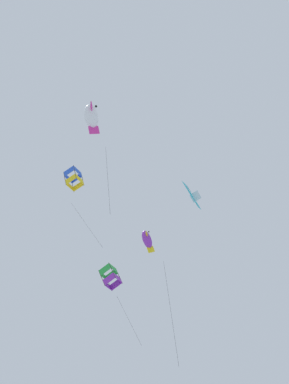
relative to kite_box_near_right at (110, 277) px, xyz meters
name	(u,v)px	position (x,y,z in m)	size (l,w,h in m)	color
kite_box_near_right	(110,277)	(0.00, 0.00, 0.00)	(3.07, 2.60, 5.90)	green
kite_delta_far_centre	(193,195)	(-3.76, 8.85, 1.19)	(1.76, 2.11, 1.38)	#1EB2C6
kite_fish_highest	(147,240)	(-1.57, 5.88, -0.29)	(1.88, 2.14, 8.53)	purple
kite_box_upper_right	(74,179)	(3.50, -2.42, 10.58)	(3.98, 3.61, 7.81)	blue
kite_fish_mid_left	(91,117)	(2.62, 8.03, 7.61)	(2.26, 2.20, 9.57)	white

